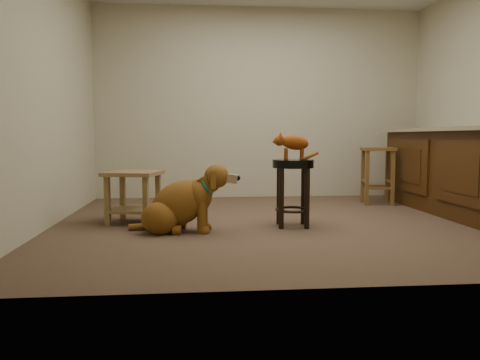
{
  "coord_description": "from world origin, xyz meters",
  "views": [
    {
      "loc": [
        -0.89,
        -4.48,
        0.84
      ],
      "look_at": [
        -0.49,
        -0.27,
        0.45
      ],
      "focal_mm": 35.0,
      "sensor_mm": 36.0,
      "label": 1
    }
  ],
  "objects": [
    {
      "name": "floor",
      "position": [
        0.0,
        0.0,
        0.0
      ],
      "size": [
        4.5,
        4.0,
        0.01
      ],
      "primitive_type": "cube",
      "color": "brown",
      "rests_on": "ground"
    },
    {
      "name": "room_shell",
      "position": [
        0.0,
        0.0,
        1.68
      ],
      "size": [
        4.54,
        4.04,
        2.62
      ],
      "color": "#BCB798",
      "rests_on": "ground"
    },
    {
      "name": "cabinet_run",
      "position": [
        1.94,
        0.3,
        0.44
      ],
      "size": [
        0.7,
        2.56,
        0.94
      ],
      "color": "#44260C",
      "rests_on": "ground"
    },
    {
      "name": "padded_stool",
      "position": [
        0.01,
        -0.2,
        0.45
      ],
      "size": [
        0.38,
        0.38,
        0.63
      ],
      "rotation": [
        0.0,
        0.0,
        -0.08
      ],
      "color": "black",
      "rests_on": "ground"
    },
    {
      "name": "wood_stool",
      "position": [
        1.37,
        1.17,
        0.37
      ],
      "size": [
        0.45,
        0.45,
        0.71
      ],
      "rotation": [
        0.0,
        0.0,
        -0.18
      ],
      "color": "brown",
      "rests_on": "ground"
    },
    {
      "name": "side_table",
      "position": [
        -1.5,
        0.13,
        0.33
      ],
      "size": [
        0.59,
        0.59,
        0.51
      ],
      "rotation": [
        0.0,
        0.0,
        -0.23
      ],
      "color": "olive",
      "rests_on": "ground"
    },
    {
      "name": "golden_retriever",
      "position": [
        -1.03,
        -0.34,
        0.24
      ],
      "size": [
        1.0,
        0.53,
        0.64
      ],
      "rotation": [
        0.0,
        0.0,
        -0.14
      ],
      "color": "brown",
      "rests_on": "ground"
    },
    {
      "name": "tabby_kitten",
      "position": [
        0.0,
        -0.2,
        0.78
      ],
      "size": [
        0.45,
        0.15,
        0.28
      ],
      "rotation": [
        0.0,
        0.0,
        -0.08
      ],
      "color": "#89390D",
      "rests_on": "padded_stool"
    }
  ]
}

